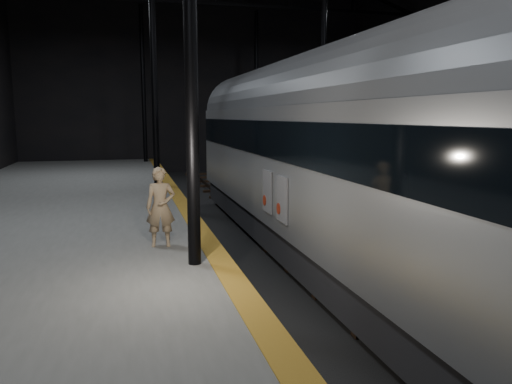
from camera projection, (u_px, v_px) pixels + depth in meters
name	position (u px, v px, depth m)	size (l,w,h in m)	color
ground	(303.00, 249.00, 15.10)	(44.00, 44.00, 0.00)	black
platform_left	(35.00, 249.00, 13.15)	(9.00, 43.80, 1.00)	#585855
platform_right	(511.00, 220.00, 16.91)	(9.00, 43.80, 1.00)	#585855
tactile_strip	(195.00, 222.00, 14.14)	(0.50, 43.80, 0.01)	#95651B
track	(303.00, 247.00, 15.09)	(2.40, 43.00, 0.24)	#3F3328
train	(326.00, 150.00, 13.01)	(3.12, 20.87, 5.58)	#A6AAAF
woman	(161.00, 207.00, 11.42)	(0.67, 0.44, 1.84)	tan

